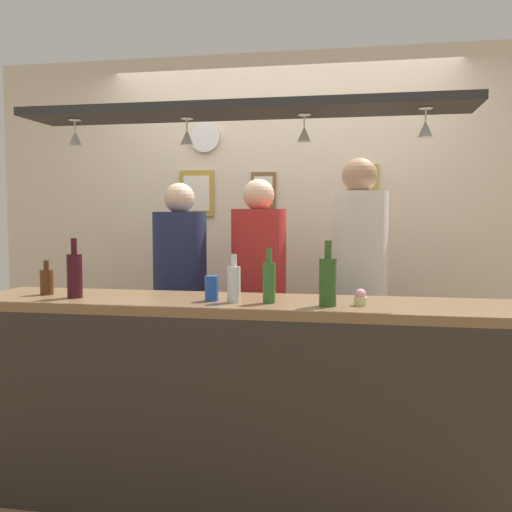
{
  "coord_description": "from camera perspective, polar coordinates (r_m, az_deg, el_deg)",
  "views": [
    {
      "loc": [
        0.58,
        -3.04,
        1.44
      ],
      "look_at": [
        0.0,
        0.1,
        1.2
      ],
      "focal_mm": 39.94,
      "sensor_mm": 36.0,
      "label": 1
    }
  ],
  "objects": [
    {
      "name": "bar_counter",
      "position": [
        2.71,
        -2.38,
        -11.87
      ],
      "size": [
        2.7,
        0.55,
        1.02
      ],
      "color": "brown",
      "rests_on": "ground_plane"
    },
    {
      "name": "back_wall",
      "position": [
        4.19,
        2.49,
        2.3
      ],
      "size": [
        4.4,
        0.06,
        2.6
      ],
      "primitive_type": "cube",
      "color": "beige",
      "rests_on": "ground_plane"
    },
    {
      "name": "bottle_wine_dark_red",
      "position": [
        2.99,
        -17.71,
        -1.76
      ],
      "size": [
        0.08,
        0.08,
        0.3
      ],
      "color": "#380F19",
      "rests_on": "bar_counter"
    },
    {
      "name": "hanging_wineglass_center",
      "position": [
        2.76,
        16.6,
        12.19
      ],
      "size": [
        0.07,
        0.07,
        0.13
      ],
      "color": "silver",
      "rests_on": "overhead_glass_rack"
    },
    {
      "name": "bottle_champagne_green",
      "position": [
        2.61,
        7.21,
        -2.43
      ],
      "size": [
        0.08,
        0.08,
        0.3
      ],
      "color": "#2D5623",
      "rests_on": "bar_counter"
    },
    {
      "name": "cupcake",
      "position": [
        2.66,
        10.41,
        -4.14
      ],
      "size": [
        0.06,
        0.06,
        0.08
      ],
      "color": "beige",
      "rests_on": "bar_counter"
    },
    {
      "name": "bottle_beer_brown_stubby",
      "position": [
        3.17,
        -20.23,
        -2.37
      ],
      "size": [
        0.07,
        0.07,
        0.18
      ],
      "color": "#512D14",
      "rests_on": "bar_counter"
    },
    {
      "name": "person_left_navy_shirt",
      "position": [
        3.66,
        -7.6,
        -2.95
      ],
      "size": [
        0.34,
        0.34,
        1.64
      ],
      "color": "#2D334C",
      "rests_on": "ground_plane"
    },
    {
      "name": "bottle_beer_green_import",
      "position": [
        2.69,
        1.32,
        -2.54
      ],
      "size": [
        0.06,
        0.06,
        0.26
      ],
      "color": "#336B2D",
      "rests_on": "bar_counter"
    },
    {
      "name": "hanging_wineglass_center_left",
      "position": [
        2.83,
        4.85,
        12.16
      ],
      "size": [
        0.07,
        0.07,
        0.13
      ],
      "color": "silver",
      "rests_on": "overhead_glass_rack"
    },
    {
      "name": "picture_frame_crest",
      "position": [
        4.16,
        0.75,
        6.61
      ],
      "size": [
        0.18,
        0.02,
        0.26
      ],
      "color": "brown",
      "rests_on": "back_wall"
    },
    {
      "name": "ground_plane",
      "position": [
        3.42,
        -0.33,
        -20.7
      ],
      "size": [
        8.0,
        8.0,
        0.0
      ],
      "primitive_type": "plane",
      "color": "olive"
    },
    {
      "name": "hanging_wineglass_left",
      "position": [
        2.95,
        -6.93,
        11.82
      ],
      "size": [
        0.07,
        0.07,
        0.13
      ],
      "color": "silver",
      "rests_on": "overhead_glass_rack"
    },
    {
      "name": "picture_frame_upper_small",
      "position": [
        4.11,
        10.64,
        7.77
      ],
      "size": [
        0.22,
        0.02,
        0.18
      ],
      "color": "#B29338",
      "rests_on": "back_wall"
    },
    {
      "name": "drink_can",
      "position": [
        2.77,
        -4.47,
        -3.24
      ],
      "size": [
        0.07,
        0.07,
        0.12
      ],
      "primitive_type": "cylinder",
      "color": "#1E4CB2",
      "rests_on": "bar_counter"
    },
    {
      "name": "person_right_white_patterned_shirt",
      "position": [
        3.47,
        10.21,
        -1.9
      ],
      "size": [
        0.34,
        0.34,
        1.77
      ],
      "color": "#2D334C",
      "rests_on": "ground_plane"
    },
    {
      "name": "hanging_wineglass_far_left",
      "position": [
        3.11,
        -17.66,
        11.25
      ],
      "size": [
        0.07,
        0.07,
        0.13
      ],
      "color": "silver",
      "rests_on": "overhead_glass_rack"
    },
    {
      "name": "wall_clock",
      "position": [
        4.29,
        -5.14,
        11.77
      ],
      "size": [
        0.22,
        0.03,
        0.22
      ],
      "primitive_type": "cylinder",
      "rotation": [
        1.57,
        0.0,
        0.0
      ],
      "color": "white",
      "rests_on": "back_wall"
    },
    {
      "name": "overhead_glass_rack",
      "position": [
        2.85,
        -1.51,
        14.39
      ],
      "size": [
        2.2,
        0.36,
        0.04
      ],
      "primitive_type": "cube",
      "color": "black"
    },
    {
      "name": "bottle_soda_clear",
      "position": [
        2.71,
        -2.24,
        -2.72
      ],
      "size": [
        0.06,
        0.06,
        0.23
      ],
      "color": "silver",
      "rests_on": "bar_counter"
    },
    {
      "name": "person_middle_red_shirt",
      "position": [
        3.54,
        0.27,
        -2.97
      ],
      "size": [
        0.34,
        0.34,
        1.66
      ],
      "color": "#2D334C",
      "rests_on": "ground_plane"
    },
    {
      "name": "picture_frame_caricature",
      "position": [
        4.28,
        -5.95,
        6.26
      ],
      "size": [
        0.26,
        0.02,
        0.34
      ],
      "color": "#B29338",
      "rests_on": "back_wall"
    }
  ]
}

